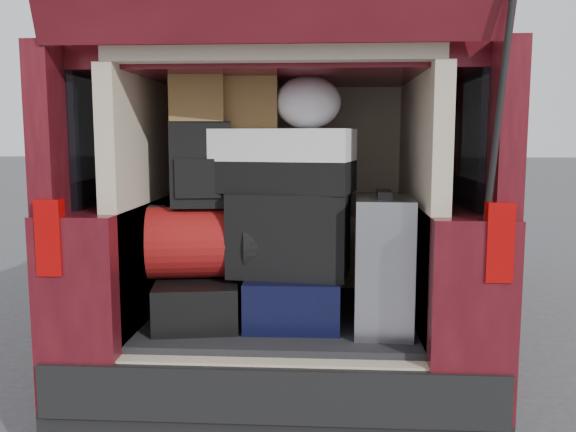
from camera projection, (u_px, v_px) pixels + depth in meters
name	position (u px, v px, depth m)	size (l,w,h in m)	color
minivan	(297.00, 205.00, 4.50)	(1.90, 5.35, 2.77)	black
load_floor	(281.00, 367.00, 3.02)	(1.24, 1.05, 0.55)	black
black_hardshell	(197.00, 299.00, 2.86)	(0.37, 0.51, 0.20)	black
navy_hardshell	(293.00, 297.00, 2.87)	(0.42, 0.52, 0.23)	black
silver_roller	(383.00, 264.00, 2.71)	(0.25, 0.40, 0.60)	silver
red_duffel	(204.00, 242.00, 2.85)	(0.51, 0.33, 0.33)	maroon
black_soft_case	(290.00, 234.00, 2.80)	(0.53, 0.32, 0.38)	black
backpack	(201.00, 165.00, 2.78)	(0.27, 0.17, 0.39)	black
twotone_duffel	(282.00, 161.00, 2.78)	(0.64, 0.33, 0.29)	white
grocery_sack_lower	(197.00, 97.00, 2.75)	(0.24, 0.20, 0.22)	olive
grocery_sack_upper	(252.00, 103.00, 2.82)	(0.24, 0.20, 0.24)	olive
plastic_bag_center	(308.00, 102.00, 2.79)	(0.30, 0.28, 0.24)	white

